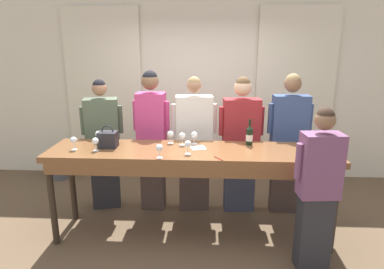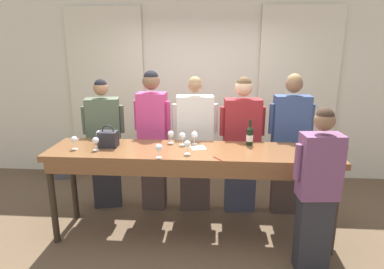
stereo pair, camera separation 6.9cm
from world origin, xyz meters
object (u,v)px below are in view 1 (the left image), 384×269
wine_glass_center_right (194,135)px  guest_pink_top (152,139)px  wine_glass_back_mid (182,136)px  guest_striped_shirt (241,144)px  tasting_bar (192,158)px  potted_plant (59,163)px  guest_navy_coat (288,143)px  wine_glass_center_mid (170,134)px  wine_glass_back_right (95,141)px  wine_glass_front_left (159,148)px  wine_glass_back_left (305,141)px  guest_olive_jacket (103,144)px  guest_cream_sweater (194,144)px  wine_glass_near_host (188,144)px  wine_glass_front_mid (309,135)px  host_pouring (318,190)px  wine_bottle (249,135)px  wine_glass_front_right (98,134)px  wine_glass_center_left (74,141)px  handbag (108,139)px

wine_glass_center_right → guest_pink_top: 0.74m
wine_glass_back_mid → guest_striped_shirt: guest_striped_shirt is taller
tasting_bar → potted_plant: bearing=144.7°
tasting_bar → guest_navy_coat: guest_navy_coat is taller
wine_glass_center_mid → wine_glass_back_right: 0.83m
wine_glass_front_left → wine_glass_center_right: same height
wine_glass_back_left → potted_plant: (-3.46, 1.54, -0.88)m
guest_olive_jacket → guest_cream_sweater: (1.18, 0.00, 0.02)m
wine_glass_back_mid → wine_glass_near_host: 0.32m
wine_glass_back_left → guest_pink_top: guest_pink_top is taller
wine_glass_front_mid → wine_glass_center_mid: 1.58m
host_pouring → wine_glass_front_left: bearing=171.3°
wine_glass_back_mid → tasting_bar: bearing=-57.0°
wine_glass_front_mid → wine_glass_near_host: size_ratio=1.00×
wine_glass_front_mid → wine_glass_back_right: bearing=-170.8°
wine_glass_front_mid → guest_cream_sweater: bearing=164.6°
wine_bottle → wine_glass_back_right: wine_bottle is taller
tasting_bar → wine_bottle: bearing=20.3°
wine_glass_front_right → guest_striped_shirt: size_ratio=0.08×
wine_glass_back_left → wine_glass_back_mid: 1.34m
guest_cream_sweater → guest_navy_coat: size_ratio=0.98×
wine_glass_center_left → wine_glass_back_mid: same height
wine_glass_center_right → guest_pink_top: size_ratio=0.08×
handbag → guest_striped_shirt: 1.65m
wine_glass_back_left → wine_glass_front_mid: bearing=65.8°
wine_bottle → wine_glass_center_right: wine_bottle is taller
tasting_bar → handbag: 0.95m
wine_bottle → wine_glass_back_right: (-1.67, -0.32, -0.01)m
wine_glass_front_mid → wine_glass_back_mid: same height
wine_glass_front_mid → wine_glass_back_mid: 1.45m
wine_glass_center_left → guest_navy_coat: (2.45, 0.73, -0.20)m
guest_olive_jacket → wine_glass_front_mid: bearing=-8.3°
tasting_bar → guest_striped_shirt: size_ratio=1.78×
guest_striped_shirt → guest_pink_top: bearing=180.0°
wine_glass_front_left → wine_glass_center_mid: size_ratio=1.00×
wine_glass_near_host → guest_olive_jacket: bearing=145.3°
wine_glass_back_left → guest_striped_shirt: guest_striped_shirt is taller
wine_bottle → handbag: size_ratio=1.18×
handbag → wine_glass_back_mid: size_ratio=1.72×
wine_glass_center_left → wine_glass_back_left: 2.49m
wine_glass_front_right → wine_glass_center_mid: size_ratio=1.00×
wine_glass_center_mid → wine_glass_near_host: (0.23, -0.38, 0.00)m
wine_glass_back_mid → potted_plant: (-2.13, 1.41, -0.88)m
wine_glass_back_mid → wine_glass_near_host: size_ratio=1.00×
wine_glass_center_left → wine_glass_front_mid: bearing=7.9°
guest_pink_top → guest_cream_sweater: size_ratio=1.04×
wine_glass_front_mid → guest_cream_sweater: size_ratio=0.08×
handbag → guest_cream_sweater: 1.13m
guest_pink_top → wine_glass_back_mid: bearing=-48.4°
guest_cream_sweater → wine_glass_back_right: bearing=-143.8°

